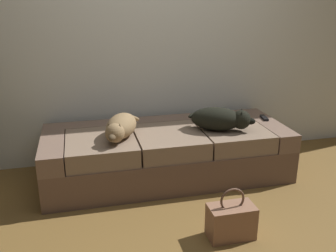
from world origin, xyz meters
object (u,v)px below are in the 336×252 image
Objects in this scene: dog_dark at (221,119)px; handbag at (231,221)px; dog_tan at (121,127)px; couch at (167,153)px; tv_remote at (264,118)px.

handbag is (-0.25, -0.90, -0.44)m from dog_dark.
couch is at bearing 14.31° from dog_tan.
couch is at bearing -166.63° from tv_remote.
couch is 14.61× the size of tv_remote.
handbag is at bearing -78.37° from couch.
couch is 5.80× the size of handbag.
tv_remote reaches higher than handbag.
dog_tan is at bearing -163.56° from tv_remote.
handbag is (-0.79, -1.10, -0.34)m from tv_remote.
tv_remote is (1.00, 0.07, 0.24)m from couch.
dog_tan is (-0.43, -0.11, 0.33)m from couch.
dog_dark reaches higher than handbag.
handbag is (0.21, -1.03, -0.10)m from couch.
dog_tan reaches higher than handbag.
couch is 1.03m from tv_remote.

